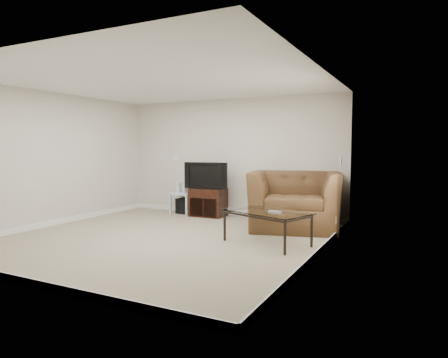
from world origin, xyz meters
The scene contains 18 objects.
floor centered at (0.00, 0.00, 0.00)m, with size 5.00×5.00×0.00m, color tan.
ceiling centered at (0.00, 0.00, 2.50)m, with size 5.00×5.00×0.00m, color white.
wall_back centered at (0.00, 2.50, 1.25)m, with size 5.00×0.02×2.50m, color silver.
wall_left centered at (-2.50, 0.00, 1.25)m, with size 0.02×5.00×2.50m, color silver.
wall_right centered at (2.50, 0.00, 1.25)m, with size 0.02×5.00×2.50m, color silver.
plate_back centered at (-1.40, 2.49, 1.25)m, with size 0.12×0.02×0.12m, color white.
plate_right_switch centered at (2.49, 1.60, 1.25)m, with size 0.02×0.09×0.13m, color white.
plate_right_outlet centered at (2.49, 1.30, 0.30)m, with size 0.02×0.08×0.12m, color white.
tv_stand centered at (-0.38, 2.19, 0.30)m, with size 0.72×0.50×0.60m, color black, non-canonical shape.
dvd_player centered at (-0.38, 2.15, 0.50)m, with size 0.43×0.30×0.06m, color black.
television centered at (-0.38, 2.16, 0.88)m, with size 0.90×0.18×0.56m, color black.
side_table centered at (-1.04, 2.28, 0.24)m, with size 0.49×0.49×0.47m, color silver, non-canonical shape.
subwoofer centered at (-1.01, 2.30, 0.17)m, with size 0.33×0.33×0.33m, color black.
game_console centered at (-1.16, 2.26, 0.58)m, with size 0.05×0.16×0.22m, color white.
game_case centered at (-0.99, 2.26, 0.57)m, with size 0.05×0.14×0.19m, color silver.
recliner centered at (1.65, 1.75, 0.70)m, with size 1.60×1.04×1.39m, color brown.
coffee_table centered at (1.62, 0.43, 0.25)m, with size 1.28×0.72×0.50m, color black, non-canonical shape.
remote centered at (1.76, 0.39, 0.51)m, with size 0.20×0.06×0.02m, color #B2B2B7.
Camera 1 is at (3.74, -5.22, 1.47)m, focal length 32.00 mm.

